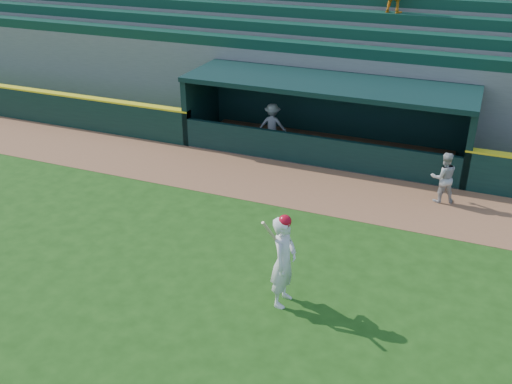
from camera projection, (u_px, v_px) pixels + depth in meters
ground at (230, 272)px, 13.04m from camera, size 120.00×120.00×0.00m
warning_track at (297, 185)px, 17.09m from camera, size 40.00×3.00×0.01m
field_wall_left at (15, 103)px, 22.33m from camera, size 15.50×0.30×1.20m
wall_stripe_left at (12, 87)px, 22.05m from camera, size 15.50×0.32×0.06m
dugout_player_front at (444, 177)px, 15.84m from camera, size 0.87×0.78×1.48m
dugout_player_inside at (272, 125)px, 19.64m from camera, size 1.05×0.71×1.51m
dugout at (328, 111)px, 19.06m from camera, size 9.40×2.80×2.46m
stands at (361, 52)px, 22.37m from camera, size 34.50×6.25×7.51m
batter_at_plate at (284, 260)px, 11.58m from camera, size 0.59×0.82×2.10m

